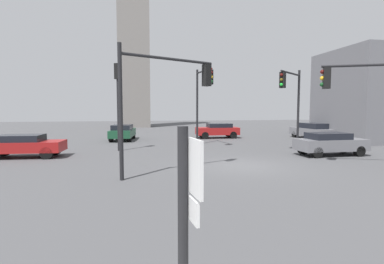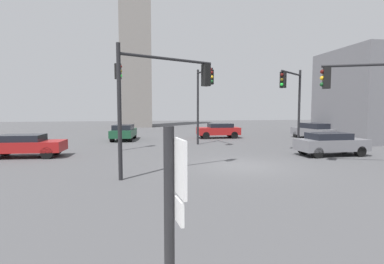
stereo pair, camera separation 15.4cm
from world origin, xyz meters
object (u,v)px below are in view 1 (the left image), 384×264
direction_sign (185,226)px  car_1 (218,130)px  car_0 (330,143)px  traffic_light_2 (118,91)px  traffic_light_0 (359,92)px  traffic_light_1 (291,93)px  traffic_light_4 (203,91)px  car_2 (123,132)px  traffic_light_3 (167,86)px  car_3 (24,145)px  car_4 (314,131)px

direction_sign → car_1: bearing=67.1°
car_0 → car_1: bearing=107.9°
traffic_light_2 → car_0: (12.46, -4.19, -3.20)m
direction_sign → traffic_light_0: 13.72m
traffic_light_1 → traffic_light_4: traffic_light_4 is taller
traffic_light_4 → car_2: bearing=-141.0°
car_0 → traffic_light_3: bearing=-163.5°
direction_sign → car_3: 16.85m
traffic_light_0 → car_3: traffic_light_0 is taller
direction_sign → traffic_light_3: bearing=78.5°
traffic_light_2 → traffic_light_3: traffic_light_2 is taller
traffic_light_4 → traffic_light_2: bearing=-87.2°
car_2 → car_3: size_ratio=1.01×
traffic_light_4 → car_4: (11.19, 3.41, -3.27)m
direction_sign → traffic_light_1: (9.71, 15.76, 2.17)m
car_3 → direction_sign: bearing=-63.4°
car_2 → car_3: bearing=155.1°
traffic_light_4 → car_0: traffic_light_4 is taller
traffic_light_2 → car_4: (17.14, 4.73, -3.17)m
traffic_light_2 → traffic_light_1: bearing=24.4°
direction_sign → traffic_light_2: bearing=88.7°
traffic_light_0 → traffic_light_4: (-5.44, 8.95, 0.47)m
car_2 → car_4: 17.36m
traffic_light_0 → car_0: (1.07, 3.44, -2.83)m
traffic_light_3 → car_0: (9.97, 3.15, -2.99)m
car_4 → traffic_light_2: bearing=100.8°
car_2 → traffic_light_3: bearing=-163.4°
traffic_light_4 → car_3: size_ratio=1.35×
traffic_light_4 → car_1: 7.09m
traffic_light_0 → car_0: 4.58m
car_0 → car_4: size_ratio=0.86×
traffic_light_0 → direction_sign: bearing=68.0°
traffic_light_4 → car_3: traffic_light_4 is taller
traffic_light_0 → traffic_light_1: traffic_light_1 is taller
traffic_light_4 → car_4: traffic_light_4 is taller
traffic_light_3 → car_1: (6.12, 14.35, -2.97)m
traffic_light_0 → car_3: bearing=4.1°
traffic_light_4 → car_1: bearing=145.1°
car_1 → car_2: (-8.73, -0.37, -0.01)m
traffic_light_0 → car_4: (5.75, 12.36, -2.80)m
car_0 → car_3: bearing=171.2°
traffic_light_1 → traffic_light_3: 10.71m
car_2 → direction_sign: bearing=-169.6°
traffic_light_1 → traffic_light_4: (-5.46, 2.73, 0.19)m
traffic_light_0 → traffic_light_4: size_ratio=0.86×
traffic_light_4 → car_0: bearing=40.0°
car_0 → car_4: car_4 is taller
traffic_light_2 → car_2: size_ratio=1.32×
car_2 → car_3: (-5.04, -8.43, -0.02)m
direction_sign → car_0: direction_sign is taller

